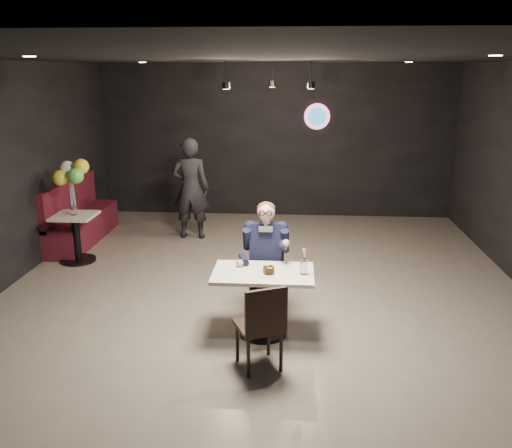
# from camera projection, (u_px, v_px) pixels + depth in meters

# --- Properties ---
(floor) EXTENTS (9.00, 9.00, 0.00)m
(floor) POSITION_uv_depth(u_px,v_px,m) (261.00, 305.00, 6.87)
(floor) COLOR slate
(floor) RESTS_ON ground
(wall_sign) EXTENTS (0.50, 0.06, 0.50)m
(wall_sign) POSITION_uv_depth(u_px,v_px,m) (317.00, 116.00, 10.55)
(wall_sign) COLOR pink
(wall_sign) RESTS_ON floor
(pendant_lights) EXTENTS (1.40, 1.20, 0.36)m
(pendant_lights) POSITION_uv_depth(u_px,v_px,m) (270.00, 69.00, 8.00)
(pendant_lights) COLOR black
(pendant_lights) RESTS_ON floor
(main_table) EXTENTS (1.10, 0.70, 0.75)m
(main_table) POSITION_uv_depth(u_px,v_px,m) (263.00, 303.00, 6.01)
(main_table) COLOR silver
(main_table) RESTS_ON floor
(chair_far) EXTENTS (0.42, 0.46, 0.92)m
(chair_far) POSITION_uv_depth(u_px,v_px,m) (266.00, 278.00, 6.51)
(chair_far) COLOR black
(chair_far) RESTS_ON floor
(chair_near) EXTENTS (0.57, 0.59, 0.92)m
(chair_near) POSITION_uv_depth(u_px,v_px,m) (259.00, 324.00, 5.33)
(chair_near) COLOR black
(chair_near) RESTS_ON floor
(seated_man) EXTENTS (0.60, 0.80, 1.44)m
(seated_man) POSITION_uv_depth(u_px,v_px,m) (266.00, 258.00, 6.44)
(seated_man) COLOR black
(seated_man) RESTS_ON floor
(dessert_plate) EXTENTS (0.19, 0.19, 0.01)m
(dessert_plate) POSITION_uv_depth(u_px,v_px,m) (267.00, 275.00, 5.81)
(dessert_plate) COLOR white
(dessert_plate) RESTS_ON main_table
(cake_slice) EXTENTS (0.12, 0.11, 0.07)m
(cake_slice) POSITION_uv_depth(u_px,v_px,m) (269.00, 270.00, 5.81)
(cake_slice) COLOR black
(cake_slice) RESTS_ON dessert_plate
(mint_leaf) EXTENTS (0.07, 0.04, 0.01)m
(mint_leaf) POSITION_uv_depth(u_px,v_px,m) (270.00, 268.00, 5.75)
(mint_leaf) COLOR #307C28
(mint_leaf) RESTS_ON cake_slice
(sundae_glass) EXTENTS (0.08, 0.08, 0.17)m
(sundae_glass) POSITION_uv_depth(u_px,v_px,m) (303.00, 266.00, 5.82)
(sundae_glass) COLOR silver
(sundae_glass) RESTS_ON main_table
(wafer_cone) EXTENTS (0.07, 0.07, 0.12)m
(wafer_cone) POSITION_uv_depth(u_px,v_px,m) (305.00, 253.00, 5.77)
(wafer_cone) COLOR tan
(wafer_cone) RESTS_ON sundae_glass
(booth_bench) EXTENTS (0.53, 2.14, 1.07)m
(booth_bench) POSITION_uv_depth(u_px,v_px,m) (81.00, 212.00, 9.28)
(booth_bench) COLOR #4C101E
(booth_bench) RESTS_ON floor
(side_table) EXTENTS (0.61, 0.61, 0.77)m
(side_table) POSITION_uv_depth(u_px,v_px,m) (76.00, 238.00, 8.34)
(side_table) COLOR silver
(side_table) RESTS_ON floor
(balloon_vase) EXTENTS (0.10, 0.10, 0.15)m
(balloon_vase) POSITION_uv_depth(u_px,v_px,m) (74.00, 210.00, 8.22)
(balloon_vase) COLOR silver
(balloon_vase) RESTS_ON side_table
(balloon_bunch) EXTENTS (0.43, 0.43, 0.70)m
(balloon_bunch) POSITION_uv_depth(u_px,v_px,m) (71.00, 182.00, 8.10)
(balloon_bunch) COLOR yellow
(balloon_bunch) RESTS_ON balloon_vase
(passerby) EXTENTS (0.65, 0.43, 1.77)m
(passerby) POSITION_uv_depth(u_px,v_px,m) (191.00, 189.00, 9.42)
(passerby) COLOR black
(passerby) RESTS_ON floor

